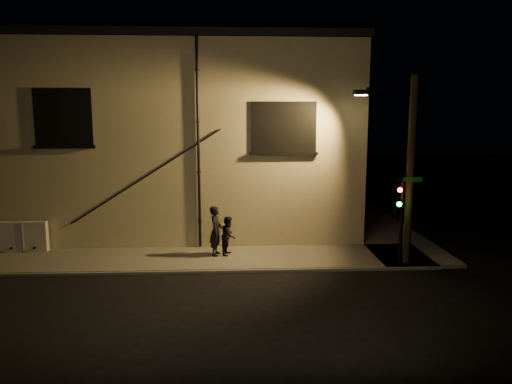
{
  "coord_description": "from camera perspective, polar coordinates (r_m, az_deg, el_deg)",
  "views": [
    {
      "loc": [
        -0.56,
        -16.94,
        5.65
      ],
      "look_at": [
        0.43,
        1.8,
        2.57
      ],
      "focal_mm": 35.0,
      "sensor_mm": 36.0,
      "label": 1
    }
  ],
  "objects": [
    {
      "name": "ground",
      "position": [
        17.86,
        -1.08,
        -9.13
      ],
      "size": [
        90.0,
        90.0,
        0.0
      ],
      "primitive_type": "plane",
      "color": "black"
    },
    {
      "name": "pedestrian_b",
      "position": [
        19.36,
        -3.15,
        -4.99
      ],
      "size": [
        0.73,
        0.85,
        1.5
      ],
      "primitive_type": "imported",
      "rotation": [
        0.0,
        0.0,
        1.33
      ],
      "color": "black",
      "rests_on": "sidewalk"
    },
    {
      "name": "utility_cabinet",
      "position": [
        21.83,
        -24.98,
        -4.63
      ],
      "size": [
        1.82,
        0.31,
        1.2
      ],
      "primitive_type": "cube",
      "color": "beige",
      "rests_on": "sidewalk"
    },
    {
      "name": "traffic_signal",
      "position": [
        18.47,
        15.86,
        -1.64
      ],
      "size": [
        1.14,
        1.85,
        3.19
      ],
      "color": "black",
      "rests_on": "sidewalk"
    },
    {
      "name": "pedestrian_a",
      "position": [
        19.25,
        -4.61,
        -4.44
      ],
      "size": [
        0.58,
        0.77,
        1.92
      ],
      "primitive_type": "imported",
      "rotation": [
        0.0,
        0.0,
        1.39
      ],
      "color": "black",
      "rests_on": "sidewalk"
    },
    {
      "name": "sidewalk",
      "position": [
        22.12,
        1.71,
        -5.33
      ],
      "size": [
        21.0,
        16.0,
        0.12
      ],
      "color": "#5C5B53",
      "rests_on": "ground"
    },
    {
      "name": "building",
      "position": [
        26.08,
        -8.43,
        6.48
      ],
      "size": [
        16.2,
        12.23,
        8.8
      ],
      "color": "tan",
      "rests_on": "ground"
    },
    {
      "name": "streetlamp_pole",
      "position": [
        18.68,
        16.88,
        2.85
      ],
      "size": [
        2.02,
        1.38,
        6.88
      ],
      "color": "black",
      "rests_on": "ground"
    }
  ]
}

